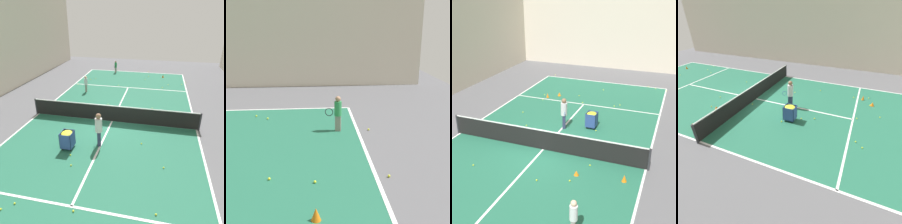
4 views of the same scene
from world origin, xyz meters
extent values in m
plane|color=#5B5B60|center=(0.00, 0.00, 0.00)|extent=(36.43, 36.43, 0.00)
cube|color=#23664C|center=(0.00, 0.00, 0.00)|extent=(9.74, 23.44, 0.00)
cube|color=white|center=(0.00, 11.72, 0.01)|extent=(9.74, 0.10, 0.00)
cube|color=white|center=(-4.87, 0.00, 0.01)|extent=(0.10, 23.44, 0.00)
cube|color=white|center=(4.87, 0.00, 0.01)|extent=(0.10, 23.44, 0.00)
cube|color=white|center=(0.00, 6.45, 0.01)|extent=(9.74, 0.10, 0.00)
cube|color=white|center=(0.00, 0.00, 0.01)|extent=(0.10, 12.89, 0.00)
cube|color=beige|center=(0.00, 16.29, 3.94)|extent=(18.73, 0.15, 7.89)
cylinder|color=#2D2D33|center=(-4.97, 0.00, 0.52)|extent=(0.10, 0.10, 1.05)
cylinder|color=#2D2D33|center=(4.97, 0.00, 0.52)|extent=(0.10, 0.10, 1.05)
cube|color=black|center=(0.00, 0.00, 0.51)|extent=(9.84, 0.03, 0.98)
cube|color=white|center=(0.00, 0.00, 1.02)|extent=(9.84, 0.04, 0.05)
cube|color=#2D3351|center=(0.08, 2.61, 0.39)|extent=(0.25, 0.32, 0.78)
cylinder|color=silver|center=(0.08, 2.61, 1.13)|extent=(0.45, 0.45, 0.70)
sphere|color=#846047|center=(0.08, 2.61, 1.61)|extent=(0.26, 0.26, 0.26)
torus|color=#2D478C|center=(0.24, 2.29, 0.96)|extent=(0.12, 0.28, 0.28)
cylinder|color=silver|center=(3.19, -4.64, 0.87)|extent=(0.29, 0.29, 0.53)
sphere|color=beige|center=(3.19, -4.64, 1.23)|extent=(0.20, 0.20, 0.20)
cube|color=#2D478C|center=(1.48, 3.20, 0.13)|extent=(0.56, 0.62, 0.02)
cube|color=#2D478C|center=(1.48, 2.89, 0.51)|extent=(0.56, 0.02, 0.76)
cube|color=#2D478C|center=(1.48, 3.50, 0.51)|extent=(0.56, 0.02, 0.76)
cube|color=#2D478C|center=(1.21, 3.20, 0.51)|extent=(0.02, 0.62, 0.76)
cube|color=#2D478C|center=(1.75, 3.20, 0.51)|extent=(0.02, 0.62, 0.76)
ellipsoid|color=yellow|center=(1.48, 3.20, 0.83)|extent=(0.52, 0.58, 0.16)
cylinder|color=black|center=(1.28, 2.98, 0.07)|extent=(0.05, 0.05, 0.13)
cylinder|color=black|center=(1.68, 2.98, 0.07)|extent=(0.05, 0.05, 0.13)
cylinder|color=black|center=(1.28, 3.41, 0.07)|extent=(0.05, 0.05, 0.13)
cylinder|color=black|center=(1.68, 3.41, 0.07)|extent=(0.05, 0.05, 0.13)
cone|color=orange|center=(2.20, -1.47, 0.11)|extent=(0.22, 0.22, 0.21)
cone|color=orange|center=(-2.76, 6.77, 0.16)|extent=(0.18, 0.18, 0.32)
cone|color=orange|center=(4.16, -1.20, 0.15)|extent=(0.21, 0.21, 0.30)
cone|color=orange|center=(-2.12, 7.39, 0.14)|extent=(0.24, 0.24, 0.27)
sphere|color=yellow|center=(-1.98, 2.09, 0.04)|extent=(0.07, 0.07, 0.07)
sphere|color=yellow|center=(4.89, 11.17, 0.04)|extent=(0.07, 0.07, 0.07)
sphere|color=yellow|center=(4.09, 11.45, 0.04)|extent=(0.07, 0.07, 0.07)
sphere|color=yellow|center=(-2.85, 6.17, 0.04)|extent=(0.07, 0.07, 0.07)
sphere|color=yellow|center=(-3.08, 3.72, 0.04)|extent=(0.07, 0.07, 0.07)
sphere|color=yellow|center=(-4.40, 12.12, 0.04)|extent=(0.07, 0.07, 0.07)
sphere|color=yellow|center=(1.97, 6.78, 0.04)|extent=(0.07, 0.07, 0.07)
sphere|color=yellow|center=(1.84, 2.84, 0.04)|extent=(0.07, 0.07, 0.07)
sphere|color=yellow|center=(-0.14, 6.63, 0.04)|extent=(0.07, 0.07, 0.07)
sphere|color=yellow|center=(0.83, -2.44, 0.04)|extent=(0.07, 0.07, 0.07)
sphere|color=yellow|center=(2.10, -1.99, 0.04)|extent=(0.07, 0.07, 0.07)
sphere|color=yellow|center=(-3.16, 7.15, 0.04)|extent=(0.07, 0.07, 0.07)
sphere|color=yellow|center=(2.53, -0.59, 0.04)|extent=(0.07, 0.07, 0.07)
sphere|color=yellow|center=(0.83, 4.43, 0.04)|extent=(0.07, 0.07, 0.07)
sphere|color=yellow|center=(-2.07, 7.26, 0.04)|extent=(0.07, 0.07, 0.07)
sphere|color=yellow|center=(0.81, 0.24, 0.04)|extent=(0.07, 0.07, 0.07)
sphere|color=yellow|center=(2.28, 7.10, 0.04)|extent=(0.07, 0.07, 0.07)
sphere|color=yellow|center=(-2.27, -2.42, 0.04)|extent=(0.07, 0.07, 0.07)
sphere|color=yellow|center=(1.14, 3.74, 0.04)|extent=(0.07, 0.07, 0.07)
sphere|color=yellow|center=(-0.79, 7.84, 0.04)|extent=(0.07, 0.07, 0.07)
sphere|color=yellow|center=(0.49, 9.69, 0.04)|extent=(0.07, 0.07, 0.07)
sphere|color=yellow|center=(3.52, 11.67, 0.04)|extent=(0.07, 0.07, 0.07)
camera|label=1|loc=(-2.53, 11.41, 6.15)|focal=35.00mm
camera|label=2|loc=(-8.12, -10.20, 3.82)|focal=50.00mm
camera|label=3|loc=(5.69, -11.93, 7.49)|focal=50.00mm
camera|label=4|loc=(8.96, 6.45, 5.51)|focal=28.00mm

